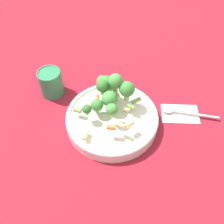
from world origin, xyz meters
The scene contains 6 objects.
ground_plane centered at (0.00, 0.00, 0.00)m, with size 3.00×3.00×0.00m, color maroon.
bowl centered at (0.00, 0.00, 0.02)m, with size 0.27×0.27×0.04m.
pasta_salad centered at (0.01, -0.04, 0.09)m, with size 0.19×0.20×0.10m.
cup centered at (0.20, -0.12, 0.04)m, with size 0.07×0.07×0.09m.
napkin centered at (-0.21, -0.04, 0.00)m, with size 0.11×0.07×0.01m.
spoon centered at (-0.20, -0.04, 0.01)m, with size 0.17×0.05×0.01m.
Camera 1 is at (-0.01, 0.47, 0.62)m, focal length 42.00 mm.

